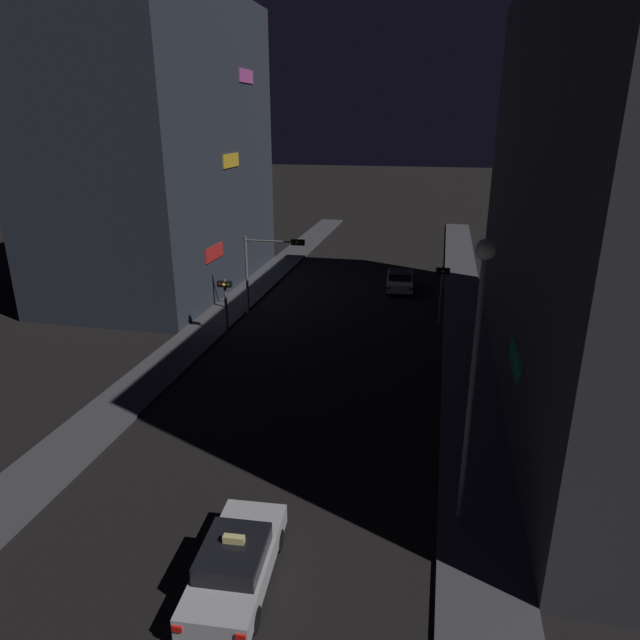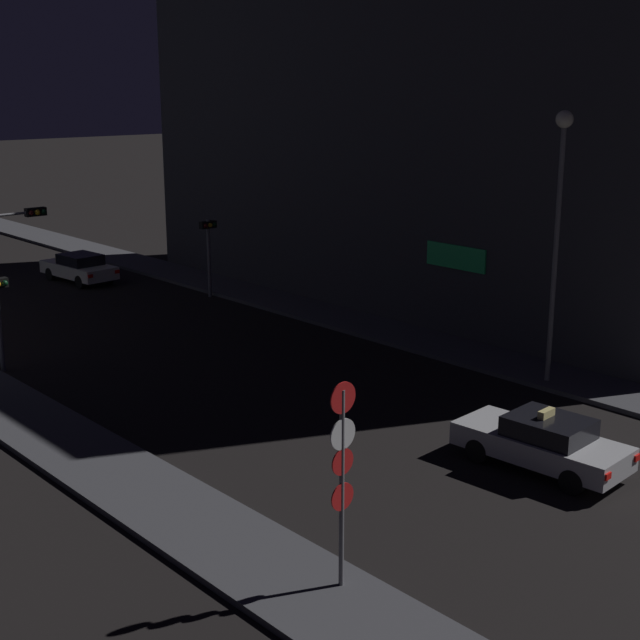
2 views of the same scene
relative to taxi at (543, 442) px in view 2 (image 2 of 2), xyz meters
The scene contains 7 objects.
sidewalk_right 24.09m from the taxi, 74.50° to the left, with size 2.55×66.05×0.16m, color #424247.
building_facade_right 20.59m from the taxi, 53.10° to the left, with size 7.30×28.77×17.99m.
taxi is the anchor object (origin of this frame).
far_car 28.57m from the taxi, 86.04° to the left, with size 2.13×4.57×1.42m.
traffic_light_right_kerb 22.14m from the taxi, 77.13° to the left, with size 0.80×0.42×3.61m.
sign_pole_left 8.06m from the taxi, behind, with size 0.62×0.10×4.15m.
street_lamp_near_block 8.75m from the taxi, 33.02° to the left, with size 0.55×0.55×8.64m.
Camera 2 is at (-17.60, -4.28, 9.59)m, focal length 50.64 mm.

